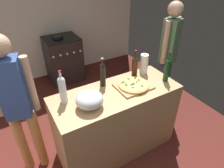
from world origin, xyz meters
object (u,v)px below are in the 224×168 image
wine_bottle_green (167,69)px  stove (64,59)px  paper_towel_roll (144,64)px  person_in_stripes (17,103)px  wine_bottle_dark (103,74)px  person_in_red (168,54)px  pizza (134,85)px  mixing_bowl (90,100)px  wine_bottle_clear (135,65)px  wine_bottle_amber (62,89)px

wine_bottle_green → stove: (-0.62, 2.16, -0.63)m
paper_towel_roll → person_in_stripes: size_ratio=0.15×
wine_bottle_dark → person_in_red: bearing=7.5°
stove → person_in_stripes: person_in_stripes is taller
pizza → paper_towel_roll: 0.38m
mixing_bowl → person_in_stripes: (-0.63, 0.35, -0.02)m
wine_bottle_clear → stove: size_ratio=0.36×
paper_towel_roll → person_in_red: (0.58, 0.16, -0.05)m
mixing_bowl → paper_towel_roll: 0.94m
stove → wine_bottle_green: bearing=-73.9°
mixing_bowl → stove: 2.24m
pizza → mixing_bowl: 0.60m
pizza → mixing_bowl: bearing=-173.5°
wine_bottle_amber → wine_bottle_green: wine_bottle_green is taller
paper_towel_roll → wine_bottle_clear: bearing=175.3°
wine_bottle_clear → person_in_red: person_in_red is taller
person_in_stripes → wine_bottle_green: bearing=-12.6°
wine_bottle_dark → wine_bottle_clear: wine_bottle_dark is taller
wine_bottle_amber → wine_bottle_green: (1.21, -0.23, -0.00)m
wine_bottle_clear → mixing_bowl: bearing=-159.2°
paper_towel_roll → person_in_red: size_ratio=0.15×
pizza → wine_bottle_dark: (-0.29, 0.21, 0.13)m
person_in_stripes → wine_bottle_clear: bearing=-2.4°
wine_bottle_clear → person_in_stripes: person_in_stripes is taller
wine_bottle_green → person_in_stripes: size_ratio=0.22×
pizza → stove: (-0.21, 2.07, -0.50)m
mixing_bowl → paper_towel_roll: bearing=17.2°
pizza → wine_bottle_clear: size_ratio=1.05×
wine_bottle_green → wine_bottle_amber: bearing=169.3°
paper_towel_roll → person_in_red: bearing=15.1°
paper_towel_roll → wine_bottle_green: size_ratio=0.69×
wine_bottle_clear → person_in_stripes: size_ratio=0.20×
wine_bottle_clear → wine_bottle_amber: (-0.96, -0.08, 0.02)m
mixing_bowl → person_in_red: (1.47, 0.43, -0.01)m
pizza → wine_bottle_clear: bearing=52.3°
mixing_bowl → stove: (0.38, 2.14, -0.55)m
wine_bottle_clear → paper_towel_roll: bearing=-4.7°
paper_towel_roll → wine_bottle_green: 0.32m
paper_towel_roll → wine_bottle_amber: bearing=-176.5°
mixing_bowl → paper_towel_roll: size_ratio=1.10×
wine_bottle_dark → wine_bottle_green: size_ratio=0.94×
wine_bottle_dark → person_in_red: (1.18, 0.15, -0.09)m
pizza → person_in_red: person_in_red is taller
wine_bottle_dark → pizza: bearing=-36.1°
mixing_bowl → stove: size_ratio=0.30×
person_in_stripes → person_in_red: size_ratio=0.98×
wine_bottle_dark → wine_bottle_clear: (0.46, 0.01, -0.02)m
person_in_red → paper_towel_roll: bearing=-164.9°
mixing_bowl → wine_bottle_amber: size_ratio=0.76×
pizza → wine_bottle_amber: size_ratio=0.96×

